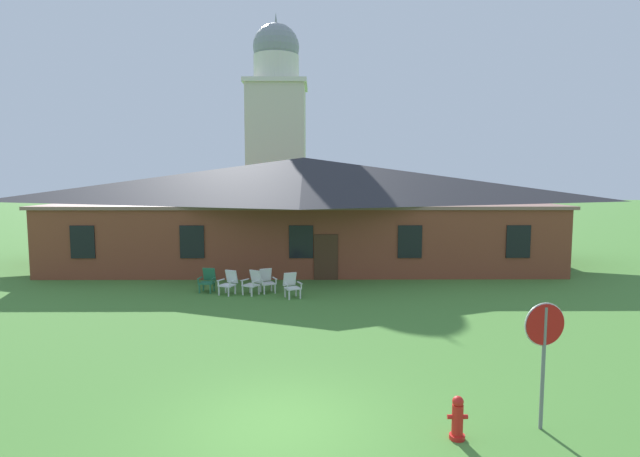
{
  "coord_description": "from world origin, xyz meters",
  "views": [
    {
      "loc": [
        0.7,
        -8.91,
        4.61
      ],
      "look_at": [
        0.82,
        8.38,
        2.88
      ],
      "focal_mm": 28.04,
      "sensor_mm": 36.0,
      "label": 1
    }
  ],
  "objects_px": {
    "lawn_chair_by_porch": "(208,280)",
    "lawn_chair_near_door": "(229,282)",
    "lawn_chair_right_end": "(291,285)",
    "stop_sign": "(544,340)",
    "lawn_chair_left_end": "(253,282)",
    "fire_hydrant": "(457,419)",
    "lawn_chair_middle": "(267,280)"
  },
  "relations": [
    {
      "from": "lawn_chair_near_door",
      "to": "fire_hydrant",
      "type": "relative_size",
      "value": 1.21
    },
    {
      "from": "lawn_chair_middle",
      "to": "stop_sign",
      "type": "bearing_deg",
      "value": -61.18
    },
    {
      "from": "lawn_chair_left_end",
      "to": "fire_hydrant",
      "type": "xyz_separation_m",
      "value": [
        5.05,
        -11.23,
        -0.12
      ]
    },
    {
      "from": "lawn_chair_by_porch",
      "to": "lawn_chair_left_end",
      "type": "relative_size",
      "value": 1.0
    },
    {
      "from": "stop_sign",
      "to": "lawn_chair_right_end",
      "type": "distance_m",
      "value": 11.6
    },
    {
      "from": "stop_sign",
      "to": "lawn_chair_left_end",
      "type": "distance_m",
      "value": 12.83
    },
    {
      "from": "lawn_chair_by_porch",
      "to": "fire_hydrant",
      "type": "relative_size",
      "value": 1.21
    },
    {
      "from": "lawn_chair_by_porch",
      "to": "lawn_chair_near_door",
      "type": "height_order",
      "value": "same"
    },
    {
      "from": "stop_sign",
      "to": "lawn_chair_left_end",
      "type": "relative_size",
      "value": 2.49
    },
    {
      "from": "stop_sign",
      "to": "fire_hydrant",
      "type": "height_order",
      "value": "stop_sign"
    },
    {
      "from": "lawn_chair_left_end",
      "to": "lawn_chair_near_door",
      "type": "bearing_deg",
      "value": 179.43
    },
    {
      "from": "lawn_chair_right_end",
      "to": "lawn_chair_middle",
      "type": "bearing_deg",
      "value": 139.67
    },
    {
      "from": "lawn_chair_near_door",
      "to": "fire_hydrant",
      "type": "xyz_separation_m",
      "value": [
        6.01,
        -11.24,
        -0.12
      ]
    },
    {
      "from": "fire_hydrant",
      "to": "lawn_chair_left_end",
      "type": "bearing_deg",
      "value": 114.22
    },
    {
      "from": "lawn_chair_near_door",
      "to": "lawn_chair_left_end",
      "type": "height_order",
      "value": "same"
    },
    {
      "from": "lawn_chair_middle",
      "to": "fire_hydrant",
      "type": "distance_m",
      "value": 12.44
    },
    {
      "from": "lawn_chair_near_door",
      "to": "lawn_chair_by_porch",
      "type": "bearing_deg",
      "value": 153.15
    },
    {
      "from": "lawn_chair_left_end",
      "to": "fire_hydrant",
      "type": "relative_size",
      "value": 1.21
    },
    {
      "from": "fire_hydrant",
      "to": "lawn_chair_near_door",
      "type": "bearing_deg",
      "value": 118.13
    },
    {
      "from": "lawn_chair_near_door",
      "to": "lawn_chair_middle",
      "type": "distance_m",
      "value": 1.52
    },
    {
      "from": "lawn_chair_by_porch",
      "to": "lawn_chair_middle",
      "type": "relative_size",
      "value": 1.0
    },
    {
      "from": "lawn_chair_left_end",
      "to": "lawn_chair_middle",
      "type": "relative_size",
      "value": 1.0
    },
    {
      "from": "stop_sign",
      "to": "lawn_chair_left_end",
      "type": "xyz_separation_m",
      "value": [
        -6.7,
        10.88,
        -1.19
      ]
    },
    {
      "from": "lawn_chair_by_porch",
      "to": "lawn_chair_near_door",
      "type": "distance_m",
      "value": 1.06
    },
    {
      "from": "lawn_chair_near_door",
      "to": "stop_sign",
      "type": "bearing_deg",
      "value": -54.87
    },
    {
      "from": "lawn_chair_left_end",
      "to": "fire_hydrant",
      "type": "bearing_deg",
      "value": -65.78
    },
    {
      "from": "lawn_chair_left_end",
      "to": "lawn_chair_middle",
      "type": "bearing_deg",
      "value": 33.54
    },
    {
      "from": "stop_sign",
      "to": "fire_hydrant",
      "type": "xyz_separation_m",
      "value": [
        -1.65,
        -0.36,
        -1.31
      ]
    },
    {
      "from": "lawn_chair_by_porch",
      "to": "lawn_chair_right_end",
      "type": "bearing_deg",
      "value": -16.51
    },
    {
      "from": "lawn_chair_near_door",
      "to": "lawn_chair_right_end",
      "type": "bearing_deg",
      "value": -12.29
    },
    {
      "from": "lawn_chair_middle",
      "to": "fire_hydrant",
      "type": "height_order",
      "value": "lawn_chair_middle"
    },
    {
      "from": "lawn_chair_middle",
      "to": "fire_hydrant",
      "type": "bearing_deg",
      "value": -68.65
    }
  ]
}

